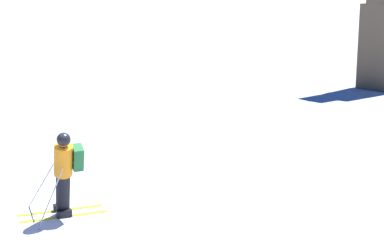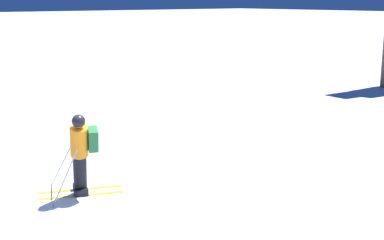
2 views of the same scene
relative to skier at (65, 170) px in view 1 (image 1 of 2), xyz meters
The scene contains 2 objects.
ground_plane 1.01m from the skier, 15.06° to the left, with size 300.00×300.00×0.00m, color white.
skier is the anchor object (origin of this frame).
Camera 1 is at (9.27, -6.42, 4.40)m, focal length 60.00 mm.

